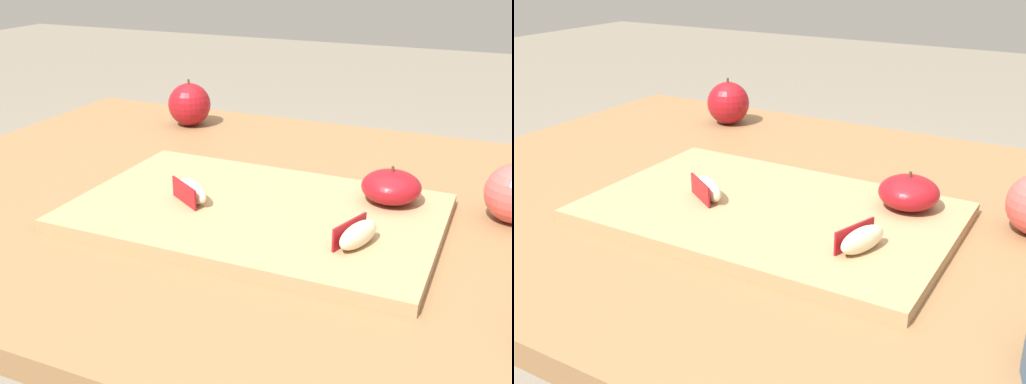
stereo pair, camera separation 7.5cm
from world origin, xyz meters
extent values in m
cube|color=brown|center=(0.00, 0.00, 0.71)|extent=(1.19, 0.79, 0.03)
cube|color=brown|center=(-0.53, 0.33, 0.35)|extent=(0.06, 0.06, 0.69)
cube|color=#A37F56|center=(-0.03, -0.06, 0.73)|extent=(0.45, 0.29, 0.02)
ellipsoid|color=maroon|center=(0.12, 0.02, 0.76)|extent=(0.08, 0.08, 0.04)
cylinder|color=#4C3319|center=(0.12, 0.02, 0.78)|extent=(0.00, 0.00, 0.01)
ellipsoid|color=beige|center=(-0.11, -0.08, 0.75)|extent=(0.07, 0.05, 0.03)
cube|color=maroon|center=(-0.12, -0.09, 0.75)|extent=(0.05, 0.04, 0.03)
ellipsoid|color=beige|center=(0.12, -0.11, 0.75)|extent=(0.04, 0.07, 0.03)
cube|color=maroon|center=(0.10, -0.11, 0.75)|extent=(0.02, 0.06, 0.03)
sphere|color=maroon|center=(-0.32, 0.27, 0.76)|extent=(0.08, 0.08, 0.08)
cylinder|color=#4C3319|center=(-0.32, 0.27, 0.80)|extent=(0.00, 0.00, 0.01)
camera|label=1|loc=(0.25, -0.70, 1.04)|focal=42.44mm
camera|label=2|loc=(0.32, -0.66, 1.04)|focal=42.44mm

